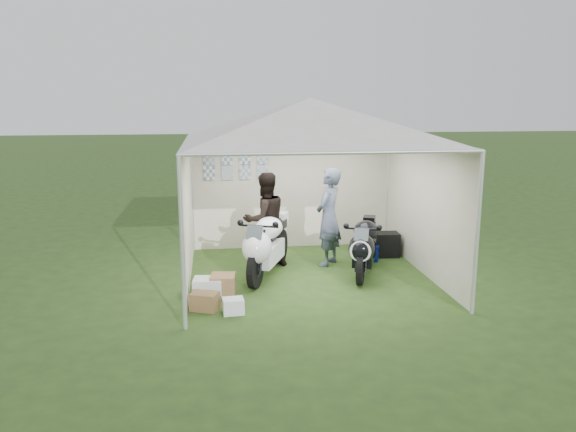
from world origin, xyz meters
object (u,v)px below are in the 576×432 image
at_px(crate_1, 223,285).
at_px(crate_2, 233,306).
at_px(crate_0, 208,288).
at_px(crate_3, 205,301).
at_px(person_dark_jacket, 265,220).
at_px(person_blue_jacket, 329,217).
at_px(motorcycle_white, 266,244).
at_px(canopy_tent, 309,124).
at_px(paddock_stand, 368,253).
at_px(motorcycle_black, 364,245).
at_px(equipment_box, 386,244).

xyz_separation_m(crate_1, crate_2, (0.12, -0.77, -0.06)).
relative_size(crate_0, crate_3, 1.14).
relative_size(person_dark_jacket, crate_2, 5.81).
bearing_deg(crate_2, crate_1, 99.12).
bearing_deg(crate_2, crate_0, 115.64).
bearing_deg(person_blue_jacket, crate_1, -19.39).
distance_m(motorcycle_white, crate_1, 1.21).
distance_m(canopy_tent, paddock_stand, 2.85).
distance_m(person_dark_jacket, crate_1, 1.81).
bearing_deg(motorcycle_white, crate_2, -89.28).
height_order(canopy_tent, person_blue_jacket, canopy_tent).
xyz_separation_m(canopy_tent, paddock_stand, (1.27, 0.75, -2.44)).
distance_m(person_dark_jacket, crate_3, 2.42).
bearing_deg(motorcycle_black, crate_0, -143.04).
relative_size(person_dark_jacket, crate_1, 4.66).
xyz_separation_m(person_dark_jacket, crate_3, (-1.07, -2.04, -0.73)).
height_order(canopy_tent, crate_1, canopy_tent).
height_order(motorcycle_white, crate_1, motorcycle_white).
distance_m(equipment_box, crate_0, 3.87).
height_order(motorcycle_black, equipment_box, motorcycle_black).
bearing_deg(paddock_stand, crate_0, -152.09).
xyz_separation_m(motorcycle_black, crate_2, (-2.31, -1.50, -0.42)).
bearing_deg(person_blue_jacket, crate_0, -21.87).
bearing_deg(person_blue_jacket, motorcycle_white, -30.22).
xyz_separation_m(crate_0, crate_3, (-0.05, -0.54, -0.02)).
height_order(equipment_box, crate_3, equipment_box).
height_order(person_dark_jacket, crate_2, person_dark_jacket).
bearing_deg(crate_2, equipment_box, 40.16).
bearing_deg(canopy_tent, paddock_stand, 30.52).
xyz_separation_m(paddock_stand, crate_2, (-2.62, -2.32, -0.03)).
height_order(person_dark_jacket, equipment_box, person_dark_jacket).
distance_m(crate_2, crate_3, 0.44).
bearing_deg(equipment_box, crate_0, -151.67).
bearing_deg(paddock_stand, motorcycle_white, -160.61).
bearing_deg(motorcycle_white, crate_0, -116.30).
xyz_separation_m(motorcycle_white, motorcycle_black, (1.68, -0.11, -0.05)).
bearing_deg(crate_0, motorcycle_white, 41.65).
height_order(person_blue_jacket, crate_3, person_blue_jacket).
xyz_separation_m(person_dark_jacket, crate_1, (-0.79, -1.47, -0.69)).
height_order(motorcycle_black, crate_3, motorcycle_black).
distance_m(person_blue_jacket, equipment_box, 1.45).
xyz_separation_m(paddock_stand, crate_0, (-2.98, -1.58, 0.01)).
distance_m(motorcycle_black, crate_1, 2.57).
distance_m(paddock_stand, equipment_box, 0.51).
distance_m(person_blue_jacket, crate_1, 2.50).
height_order(canopy_tent, crate_3, canopy_tent).
xyz_separation_m(paddock_stand, crate_3, (-3.02, -2.12, -0.01)).
height_order(crate_0, crate_2, crate_0).
bearing_deg(motorcycle_black, crate_2, -126.01).
distance_m(canopy_tent, motorcycle_white, 2.13).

